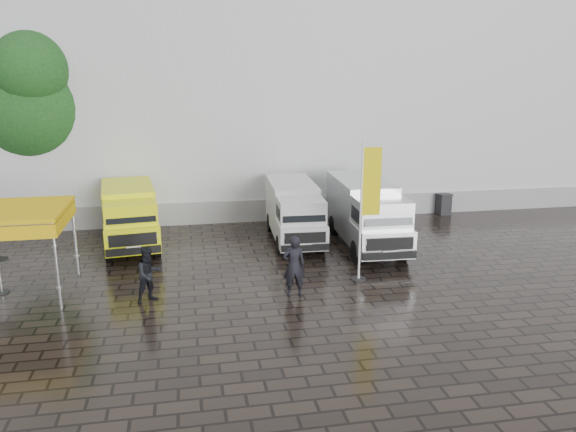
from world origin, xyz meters
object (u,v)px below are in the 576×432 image
Objects in this scene: canopy_tent at (11,215)px; flagpole at (366,205)px; cocktail_table at (0,276)px; person_front at (294,266)px; van_silver at (366,215)px; van_white at (294,213)px; wheelie_bin at (444,204)px; person_tent at (149,274)px; van_yellow at (130,217)px.

flagpole is (10.82, -0.71, -0.02)m from canopy_tent.
person_front is at bearing -11.89° from cocktail_table.
van_silver is at bearing 11.43° from cocktail_table.
van_white is 0.91× the size of van_silver.
cocktail_table is 9.08m from person_front.
wheelie_bin is (7.86, 2.89, -0.64)m from van_white.
flagpole is at bearing -106.60° from van_silver.
van_yellow is at bearing 70.99° from person_tent.
van_yellow is 9.50m from flagpole.
cocktail_table is at bearing -137.00° from van_yellow.
van_white is 2.77× the size of person_front.
van_yellow is 8.10m from person_front.
person_front is 1.13× the size of person_tent.
canopy_tent is 0.68× the size of flagpole.
van_yellow reaches higher than person_front.
canopy_tent reaches higher than wheelie_bin.
wheelie_bin is (5.25, 4.14, -0.76)m from van_silver.
flagpole is (7.87, -5.14, 1.36)m from van_yellow.
flagpole reaches higher than wheelie_bin.
cocktail_table reaches higher than wheelie_bin.
van_yellow is 4.53× the size of cocktail_table.
cocktail_table is (-3.56, -4.24, -0.60)m from van_yellow.
person_tent is (-5.41, -5.29, -0.30)m from van_white.
flagpole is at bearing -4.55° from cocktail_table.
canopy_tent is 10.85m from flagpole.
person_tent is at bearing -154.45° from wheelie_bin.
van_silver reaches higher than person_front.
van_silver is 8.99m from person_tent.
van_white is 2.90m from van_silver.
wheelie_bin is at bearing 20.53° from cocktail_table.
van_white is 3.13× the size of person_tent.
flagpole is 11.63m from cocktail_table.
van_yellow reaches higher than cocktail_table.
van_yellow is 1.61× the size of canopy_tent.
person_front is at bearing -98.65° from van_white.
flagpole reaches higher than person_front.
person_tent is at bearing -133.18° from van_white.
canopy_tent is 1.62× the size of person_front.
van_silver is 3.43× the size of person_tent.
cocktail_table is at bearing -9.77° from person_front.
cocktail_table is (-12.60, -2.55, -0.71)m from van_silver.
flagpole is 4.53× the size of wheelie_bin.
flagpole is 2.38× the size of person_front.
wheelie_bin is 12.41m from person_front.
canopy_tent is at bearing -9.33° from person_front.
van_silver is at bearing 12.87° from canopy_tent.
van_silver is 3.86m from flagpole.
canopy_tent reaches higher than cocktail_table.
van_yellow is at bearing 171.64° from van_silver.
cocktail_table is (-9.99, -3.80, -0.59)m from van_white.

